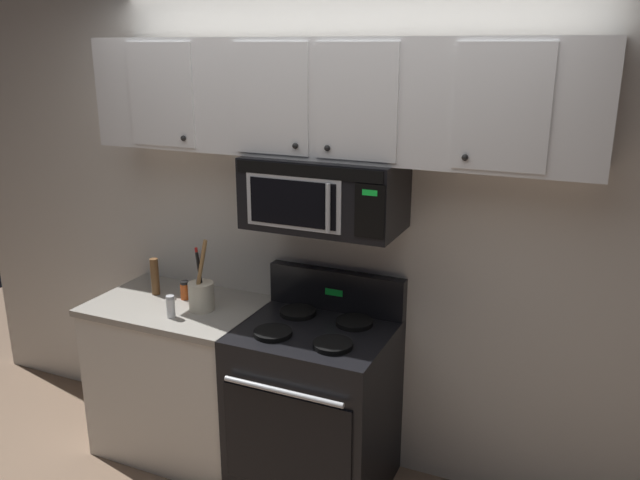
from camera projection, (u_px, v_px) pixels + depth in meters
name	position (u px, v px, depth m)	size (l,w,h in m)	color
back_wall	(343.00, 225.00, 3.42)	(5.20, 0.10, 2.70)	silver
stove_range	(315.00, 406.00, 3.36)	(0.76, 0.69, 1.12)	black
over_range_microwave	(324.00, 193.00, 3.14)	(0.76, 0.43, 0.35)	black
upper_cabinets	(327.00, 98.00, 3.04)	(2.50, 0.36, 0.55)	silver
counter_segment	(182.00, 375.00, 3.70)	(0.93, 0.65, 0.90)	white
utensil_crock_cream	(201.00, 293.00, 3.45)	(0.14, 0.14, 0.40)	beige
salt_shaker	(171.00, 307.00, 3.36)	(0.05, 0.05, 0.12)	white
pepper_mill	(155.00, 277.00, 3.66)	(0.05, 0.05, 0.21)	brown
spice_jar	(185.00, 290.00, 3.61)	(0.05, 0.05, 0.10)	#C64C19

